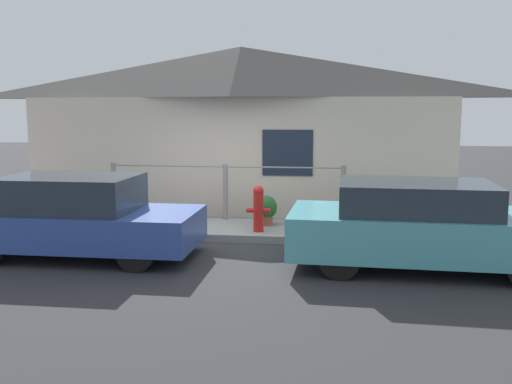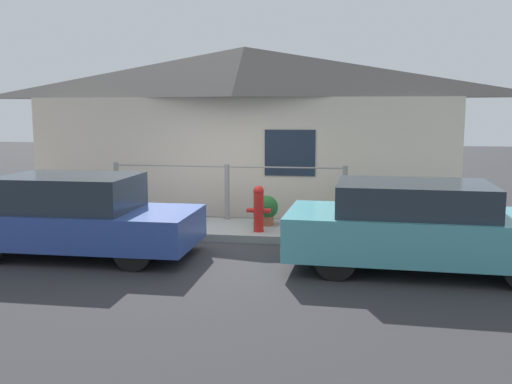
{
  "view_description": "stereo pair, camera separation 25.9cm",
  "coord_description": "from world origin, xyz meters",
  "px_view_note": "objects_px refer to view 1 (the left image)",
  "views": [
    {
      "loc": [
        2.18,
        -9.94,
        2.39
      ],
      "look_at": [
        0.8,
        0.3,
        0.9
      ],
      "focal_mm": 40.0,
      "sensor_mm": 36.0,
      "label": 1
    },
    {
      "loc": [
        2.44,
        -9.9,
        2.39
      ],
      "look_at": [
        0.8,
        0.3,
        0.9
      ],
      "focal_mm": 40.0,
      "sensor_mm": 36.0,
      "label": 2
    }
  ],
  "objects_px": {
    "car_right": "(423,225)",
    "potted_plant_near_hydrant": "(266,209)",
    "car_left": "(78,217)",
    "fire_hydrant": "(258,208)"
  },
  "relations": [
    {
      "from": "car_left",
      "to": "car_right",
      "type": "height_order",
      "value": "car_left"
    },
    {
      "from": "car_right",
      "to": "potted_plant_near_hydrant",
      "type": "distance_m",
      "value": 3.51
    },
    {
      "from": "car_left",
      "to": "car_right",
      "type": "bearing_deg",
      "value": 0.19
    },
    {
      "from": "car_left",
      "to": "car_right",
      "type": "xyz_separation_m",
      "value": [
        5.48,
        0.0,
        0.01
      ]
    },
    {
      "from": "potted_plant_near_hydrant",
      "to": "car_right",
      "type": "bearing_deg",
      "value": -40.57
    },
    {
      "from": "fire_hydrant",
      "to": "potted_plant_near_hydrant",
      "type": "height_order",
      "value": "fire_hydrant"
    },
    {
      "from": "car_left",
      "to": "car_right",
      "type": "distance_m",
      "value": 5.48
    },
    {
      "from": "car_right",
      "to": "potted_plant_near_hydrant",
      "type": "relative_size",
      "value": 7.06
    },
    {
      "from": "car_right",
      "to": "potted_plant_near_hydrant",
      "type": "height_order",
      "value": "car_right"
    },
    {
      "from": "potted_plant_near_hydrant",
      "to": "car_left",
      "type": "bearing_deg",
      "value": -141.03
    }
  ]
}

